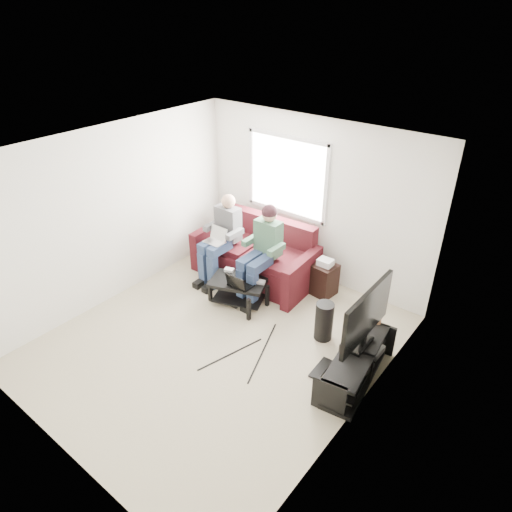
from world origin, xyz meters
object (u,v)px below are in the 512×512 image
object	(u,v)px
tv	(367,315)
subwoofer	(324,321)
end_table	(324,278)
coffee_table	(238,287)
tv_stand	(356,366)
sofa	(256,257)

from	to	relation	value
tv	subwoofer	xyz separation A→B (m)	(-0.70, 0.32, -0.62)
end_table	coffee_table	bearing A→B (deg)	-130.36
tv	end_table	world-z (taller)	tv
tv_stand	sofa	bearing A→B (deg)	155.10
coffee_table	end_table	bearing A→B (deg)	49.64
subwoofer	end_table	bearing A→B (deg)	120.94
subwoofer	tv	bearing A→B (deg)	-24.63
tv	sofa	bearing A→B (deg)	157.06
tv	end_table	size ratio (longest dim) A/B	1.79
tv	subwoofer	world-z (taller)	tv
sofa	tv	xyz separation A→B (m)	(2.42, -1.02, 0.56)
sofa	tv_stand	bearing A→B (deg)	-24.90
tv	end_table	distance (m)	1.87
sofa	tv	size ratio (longest dim) A/B	1.88
end_table	subwoofer	bearing A→B (deg)	-59.06
sofa	end_table	world-z (taller)	sofa
subwoofer	end_table	size ratio (longest dim) A/B	0.91
tv	tv_stand	bearing A→B (deg)	-88.53
coffee_table	end_table	size ratio (longest dim) A/B	1.53
coffee_table	sofa	bearing A→B (deg)	109.95
tv	subwoofer	bearing A→B (deg)	155.37
coffee_table	end_table	world-z (taller)	end_table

